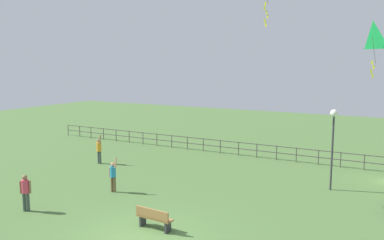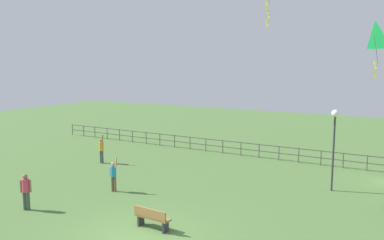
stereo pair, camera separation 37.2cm
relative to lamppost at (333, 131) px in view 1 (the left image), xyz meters
name	(u,v)px [view 1 (the left image)]	position (x,y,z in m)	size (l,w,h in m)	color
ground_plane	(141,239)	(-5.03, -9.17, -2.99)	(80.00, 80.00, 0.00)	#4C7038
lamppost	(333,131)	(0.00, 0.00, 0.00)	(0.36, 0.36, 4.07)	#38383D
park_bench	(154,218)	(-5.07, -8.25, -2.53)	(1.52, 0.50, 0.85)	olive
person_0	(99,149)	(-13.78, -1.51, -2.06)	(0.48, 0.31, 1.86)	#3F4C47
person_1	(113,175)	(-9.34, -5.49, -2.11)	(0.47, 0.28, 1.76)	brown
person_2	(25,190)	(-10.96, -9.28, -2.07)	(0.42, 0.30, 1.59)	#3F4C47
kite_2	(372,37)	(1.35, 1.79, 4.62)	(1.09, 0.88, 2.81)	#1EB759
waterfront_railing	(259,149)	(-5.43, 4.83, -2.37)	(36.03, 0.06, 0.95)	#4C4742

